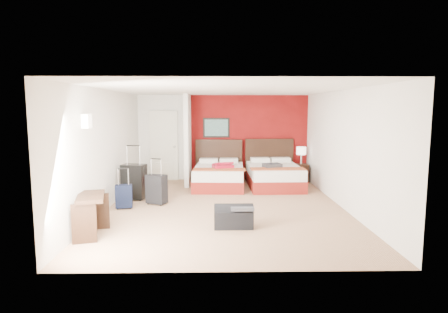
{
  "coord_description": "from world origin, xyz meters",
  "views": [
    {
      "loc": [
        -0.18,
        -7.92,
        2.11
      ],
      "look_at": [
        -0.02,
        0.8,
        1.0
      ],
      "focal_mm": 30.28,
      "sensor_mm": 36.0,
      "label": 1
    }
  ],
  "objects_px": {
    "red_suitcase_open": "(223,165)",
    "table_lamp": "(301,155)",
    "nightstand": "(301,173)",
    "suitcase_black": "(134,183)",
    "suitcase_charcoal": "(157,190)",
    "bed_right": "(274,176)",
    "duffel_bag": "(234,218)",
    "bed_left": "(219,177)",
    "desk": "(91,215)",
    "suitcase_navy": "(124,198)"
  },
  "relations": [
    {
      "from": "suitcase_charcoal",
      "to": "bed_left",
      "type": "bearing_deg",
      "value": 77.06
    },
    {
      "from": "red_suitcase_open",
      "to": "nightstand",
      "type": "relative_size",
      "value": 1.35
    },
    {
      "from": "suitcase_charcoal",
      "to": "suitcase_navy",
      "type": "height_order",
      "value": "suitcase_charcoal"
    },
    {
      "from": "nightstand",
      "to": "suitcase_black",
      "type": "relative_size",
      "value": 0.66
    },
    {
      "from": "bed_left",
      "to": "suitcase_charcoal",
      "type": "xyz_separation_m",
      "value": [
        -1.39,
        -1.83,
        0.03
      ]
    },
    {
      "from": "table_lamp",
      "to": "suitcase_charcoal",
      "type": "xyz_separation_m",
      "value": [
        -3.76,
        -2.48,
        -0.46
      ]
    },
    {
      "from": "desk",
      "to": "table_lamp",
      "type": "bearing_deg",
      "value": 30.68
    },
    {
      "from": "suitcase_black",
      "to": "suitcase_navy",
      "type": "xyz_separation_m",
      "value": [
        -0.04,
        -0.83,
        -0.16
      ]
    },
    {
      "from": "table_lamp",
      "to": "suitcase_charcoal",
      "type": "distance_m",
      "value": 4.53
    },
    {
      "from": "table_lamp",
      "to": "nightstand",
      "type": "bearing_deg",
      "value": 0.0
    },
    {
      "from": "bed_left",
      "to": "bed_right",
      "type": "height_order",
      "value": "bed_right"
    },
    {
      "from": "table_lamp",
      "to": "duffel_bag",
      "type": "distance_m",
      "value": 4.71
    },
    {
      "from": "nightstand",
      "to": "duffel_bag",
      "type": "distance_m",
      "value": 4.67
    },
    {
      "from": "suitcase_black",
      "to": "duffel_bag",
      "type": "height_order",
      "value": "suitcase_black"
    },
    {
      "from": "bed_left",
      "to": "table_lamp",
      "type": "height_order",
      "value": "table_lamp"
    },
    {
      "from": "bed_left",
      "to": "duffel_bag",
      "type": "relative_size",
      "value": 2.71
    },
    {
      "from": "bed_right",
      "to": "nightstand",
      "type": "bearing_deg",
      "value": 36.31
    },
    {
      "from": "bed_right",
      "to": "red_suitcase_open",
      "type": "height_order",
      "value": "red_suitcase_open"
    },
    {
      "from": "red_suitcase_open",
      "to": "duffel_bag",
      "type": "xyz_separation_m",
      "value": [
        0.14,
        -3.4,
        -0.43
      ]
    },
    {
      "from": "nightstand",
      "to": "desk",
      "type": "xyz_separation_m",
      "value": [
        -4.5,
        -4.57,
        0.09
      ]
    },
    {
      "from": "bed_left",
      "to": "nightstand",
      "type": "height_order",
      "value": "bed_left"
    },
    {
      "from": "nightstand",
      "to": "suitcase_black",
      "type": "xyz_separation_m",
      "value": [
        -4.35,
        -2.02,
        0.14
      ]
    },
    {
      "from": "bed_left",
      "to": "desk",
      "type": "bearing_deg",
      "value": -115.83
    },
    {
      "from": "suitcase_charcoal",
      "to": "duffel_bag",
      "type": "bearing_deg",
      "value": -21.31
    },
    {
      "from": "bed_right",
      "to": "bed_left",
      "type": "bearing_deg",
      "value": 178.16
    },
    {
      "from": "suitcase_navy",
      "to": "bed_right",
      "type": "bearing_deg",
      "value": 21.67
    },
    {
      "from": "desk",
      "to": "duffel_bag",
      "type": "bearing_deg",
      "value": -4.89
    },
    {
      "from": "nightstand",
      "to": "suitcase_charcoal",
      "type": "xyz_separation_m",
      "value": [
        -3.76,
        -2.48,
        0.05
      ]
    },
    {
      "from": "suitcase_charcoal",
      "to": "duffel_bag",
      "type": "xyz_separation_m",
      "value": [
        1.63,
        -1.67,
        -0.14
      ]
    },
    {
      "from": "red_suitcase_open",
      "to": "table_lamp",
      "type": "bearing_deg",
      "value": 1.2
    },
    {
      "from": "suitcase_black",
      "to": "suitcase_navy",
      "type": "height_order",
      "value": "suitcase_black"
    },
    {
      "from": "red_suitcase_open",
      "to": "suitcase_black",
      "type": "relative_size",
      "value": 0.89
    },
    {
      "from": "bed_right",
      "to": "duffel_bag",
      "type": "bearing_deg",
      "value": -111.0
    },
    {
      "from": "red_suitcase_open",
      "to": "suitcase_black",
      "type": "bearing_deg",
      "value": -166.13
    },
    {
      "from": "duffel_bag",
      "to": "desk",
      "type": "relative_size",
      "value": 0.83
    },
    {
      "from": "bed_left",
      "to": "red_suitcase_open",
      "type": "height_order",
      "value": "red_suitcase_open"
    },
    {
      "from": "nightstand",
      "to": "suitcase_navy",
      "type": "bearing_deg",
      "value": -148.76
    },
    {
      "from": "bed_right",
      "to": "suitcase_black",
      "type": "distance_m",
      "value": 3.73
    },
    {
      "from": "red_suitcase_open",
      "to": "suitcase_navy",
      "type": "relative_size",
      "value": 1.48
    },
    {
      "from": "desk",
      "to": "nightstand",
      "type": "bearing_deg",
      "value": 30.68
    },
    {
      "from": "suitcase_charcoal",
      "to": "bed_right",
      "type": "bearing_deg",
      "value": 56.54
    },
    {
      "from": "bed_right",
      "to": "red_suitcase_open",
      "type": "distance_m",
      "value": 1.43
    },
    {
      "from": "red_suitcase_open",
      "to": "bed_left",
      "type": "bearing_deg",
      "value": 117.67
    },
    {
      "from": "bed_right",
      "to": "red_suitcase_open",
      "type": "bearing_deg",
      "value": -177.76
    },
    {
      "from": "suitcase_black",
      "to": "bed_right",
      "type": "bearing_deg",
      "value": 35.94
    },
    {
      "from": "bed_left",
      "to": "duffel_bag",
      "type": "bearing_deg",
      "value": -83.22
    },
    {
      "from": "red_suitcase_open",
      "to": "duffel_bag",
      "type": "distance_m",
      "value": 3.43
    },
    {
      "from": "suitcase_navy",
      "to": "desk",
      "type": "bearing_deg",
      "value": -103.79
    },
    {
      "from": "bed_left",
      "to": "duffel_bag",
      "type": "height_order",
      "value": "bed_left"
    },
    {
      "from": "table_lamp",
      "to": "suitcase_navy",
      "type": "bearing_deg",
      "value": -147.03
    }
  ]
}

